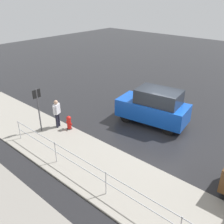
% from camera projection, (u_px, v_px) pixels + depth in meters
% --- Properties ---
extents(ground_plane, '(60.00, 60.00, 0.00)m').
position_uv_depth(ground_plane, '(159.00, 133.00, 13.22)').
color(ground_plane, black).
extents(kerb_strip, '(24.00, 3.20, 0.04)m').
position_uv_depth(kerb_strip, '(105.00, 172.00, 10.36)').
color(kerb_strip, gray).
rests_on(kerb_strip, ground).
extents(moving_hatchback, '(4.10, 2.23, 2.06)m').
position_uv_depth(moving_hatchback, '(154.00, 107.00, 13.79)').
color(moving_hatchback, blue).
rests_on(moving_hatchback, ground).
extents(fire_hydrant, '(0.42, 0.31, 0.80)m').
position_uv_depth(fire_hydrant, '(69.00, 123.00, 13.41)').
color(fire_hydrant, red).
rests_on(fire_hydrant, ground).
extents(pedestrian, '(0.35, 0.54, 1.62)m').
position_uv_depth(pedestrian, '(57.00, 112.00, 13.38)').
color(pedestrian, silver).
rests_on(pedestrian, ground).
extents(metal_railing, '(11.76, 0.04, 1.05)m').
position_uv_depth(metal_railing, '(106.00, 179.00, 8.91)').
color(metal_railing, '#B7BABF').
rests_on(metal_railing, ground).
extents(sign_post, '(0.07, 0.44, 2.40)m').
position_uv_depth(sign_post, '(38.00, 104.00, 12.74)').
color(sign_post, '#4C4C51').
rests_on(sign_post, ground).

